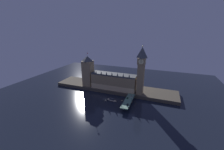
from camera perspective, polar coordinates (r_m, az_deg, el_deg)
ground_plane at (r=222.27m, az=-2.72°, el=-9.83°), size 400.00×400.00×0.00m
embankment at (r=253.68m, az=0.77°, el=-5.40°), size 220.00×42.00×5.53m
parliament_hall at (r=238.98m, az=0.67°, el=-2.66°), size 78.05×19.90×33.08m
clock_tower at (r=216.26m, az=12.01°, el=2.20°), size 12.49×12.60×76.95m
victoria_tower at (r=254.72m, az=-9.94°, el=1.70°), size 17.19×17.19×60.97m
bridge at (r=205.00m, az=6.67°, el=-10.90°), size 10.58×46.00×6.96m
car_northbound_lead at (r=208.90m, az=6.44°, el=-9.51°), size 2.10×4.63×1.48m
car_southbound_lead at (r=192.80m, az=6.45°, el=-12.06°), size 2.00×3.97×1.47m
car_southbound_trail at (r=214.14m, az=8.15°, el=-8.84°), size 2.08×4.16×1.59m
pedestrian_near_rail at (r=198.13m, az=4.80°, el=-11.05°), size 0.38×0.38×1.62m
pedestrian_far_rail at (r=218.39m, az=6.55°, el=-8.15°), size 0.38×0.38×1.77m
street_lamp_near at (r=190.59m, az=4.12°, el=-11.04°), size 1.34×0.60×7.23m
street_lamp_mid at (r=201.22m, az=8.15°, el=-9.63°), size 1.34×0.60×6.60m
street_lamp_far at (r=216.06m, az=6.40°, el=-7.52°), size 1.34×0.60×6.53m
boat_upstream at (r=214.69m, az=-0.11°, el=-10.37°), size 17.05×6.00×4.73m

